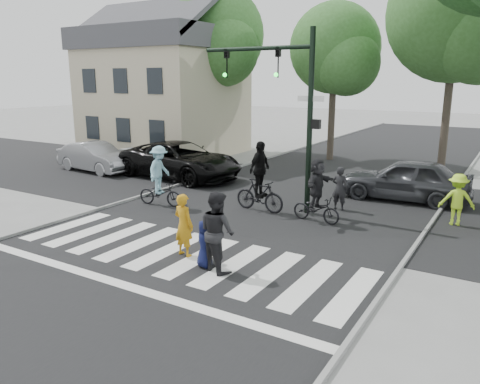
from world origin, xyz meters
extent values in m
plane|color=gray|center=(0.00, 0.00, 0.00)|extent=(120.00, 120.00, 0.00)
cube|color=black|center=(0.00, 5.00, 0.01)|extent=(10.00, 70.00, 0.01)
cube|color=black|center=(0.00, 8.00, 0.01)|extent=(70.00, 10.00, 0.01)
cube|color=gray|center=(-5.05, 5.00, 0.05)|extent=(0.10, 70.00, 0.10)
cube|color=gray|center=(5.05, 5.00, 0.05)|extent=(0.10, 70.00, 0.10)
cube|color=silver|center=(-4.50, 1.00, 0.01)|extent=(0.55, 3.00, 0.01)
cube|color=silver|center=(-3.50, 1.00, 0.01)|extent=(0.55, 3.00, 0.01)
cube|color=silver|center=(-2.50, 1.00, 0.01)|extent=(0.55, 3.00, 0.01)
cube|color=silver|center=(-1.50, 1.00, 0.01)|extent=(0.55, 3.00, 0.01)
cube|color=silver|center=(-0.50, 1.00, 0.01)|extent=(0.55, 3.00, 0.01)
cube|color=silver|center=(0.50, 1.00, 0.01)|extent=(0.55, 3.00, 0.01)
cube|color=silver|center=(1.50, 1.00, 0.01)|extent=(0.55, 3.00, 0.01)
cube|color=silver|center=(2.50, 1.00, 0.01)|extent=(0.55, 3.00, 0.01)
cube|color=silver|center=(3.50, 1.00, 0.01)|extent=(0.55, 3.00, 0.01)
cube|color=silver|center=(4.50, 1.00, 0.01)|extent=(0.55, 3.00, 0.01)
cube|color=silver|center=(0.00, -1.20, 0.01)|extent=(10.00, 0.30, 0.01)
cylinder|color=black|center=(1.20, 6.20, 3.00)|extent=(0.18, 0.18, 6.00)
cylinder|color=black|center=(-0.80, 6.20, 5.40)|extent=(4.00, 0.14, 0.14)
imported|color=black|center=(0.00, 6.20, 4.95)|extent=(0.16, 0.20, 1.00)
sphere|color=#19E533|center=(0.00, 6.08, 4.55)|extent=(0.14, 0.14, 0.14)
imported|color=black|center=(-2.00, 6.20, 4.95)|extent=(0.16, 0.20, 1.00)
sphere|color=#19E533|center=(-2.00, 6.08, 4.55)|extent=(0.14, 0.14, 0.14)
cube|color=black|center=(1.42, 6.20, 3.00)|extent=(0.28, 0.18, 0.30)
cube|color=#FF660C|center=(1.53, 6.20, 3.00)|extent=(0.02, 0.14, 0.20)
cube|color=white|center=(1.20, 6.20, 3.80)|extent=(0.90, 0.04, 0.18)
cylinder|color=brown|center=(-14.00, 16.20, 2.97)|extent=(0.36, 0.36, 5.95)
sphere|color=#336026|center=(-14.00, 16.20, 6.38)|extent=(5.20, 5.20, 5.20)
sphere|color=#336026|center=(-12.96, 15.42, 5.53)|extent=(3.64, 3.64, 3.64)
cylinder|color=brown|center=(-9.00, 15.70, 3.22)|extent=(0.36, 0.36, 6.44)
sphere|color=#336026|center=(-9.00, 15.70, 6.90)|extent=(5.80, 5.80, 5.80)
sphere|color=#336026|center=(-7.84, 14.83, 5.98)|extent=(4.06, 4.06, 4.06)
cylinder|color=brown|center=(-2.00, 16.80, 2.80)|extent=(0.36, 0.36, 5.60)
sphere|color=#336026|center=(-2.00, 16.80, 6.00)|extent=(4.80, 4.80, 4.80)
sphere|color=#336026|center=(-1.04, 16.08, 5.20)|extent=(3.36, 3.36, 3.36)
cylinder|color=brown|center=(4.00, 15.50, 3.36)|extent=(0.36, 0.36, 6.72)
sphere|color=#336026|center=(4.00, 15.50, 7.20)|extent=(6.00, 6.00, 6.00)
cube|color=beige|center=(-11.50, 14.00, 3.00)|extent=(8.00, 7.00, 6.00)
cube|color=#47474C|center=(-11.50, 14.00, 6.60)|extent=(8.40, 7.40, 1.20)
cube|color=#47474C|center=(-11.50, 12.15, 7.60)|extent=(8.40, 3.69, 2.44)
cube|color=#47474C|center=(-11.50, 15.85, 7.60)|extent=(8.40, 3.69, 2.44)
cube|color=black|center=(-13.90, 10.48, 1.70)|extent=(1.00, 0.06, 1.30)
cube|color=black|center=(-13.90, 10.48, 4.30)|extent=(1.00, 0.06, 1.30)
cube|color=black|center=(-11.50, 10.48, 1.70)|extent=(1.00, 0.06, 1.30)
cube|color=black|center=(-11.50, 10.48, 4.30)|extent=(1.00, 0.06, 1.30)
cube|color=black|center=(-9.10, 10.48, 1.70)|extent=(1.00, 0.06, 1.30)
cube|color=black|center=(-9.10, 10.48, 4.30)|extent=(1.00, 0.06, 1.30)
cube|color=gray|center=(-10.00, 10.20, 0.40)|extent=(2.00, 1.20, 0.80)
imported|color=#BC7F13|center=(0.09, 0.92, 0.82)|extent=(0.64, 0.47, 1.63)
imported|color=#0F133A|center=(0.99, 0.58, 0.59)|extent=(0.67, 0.56, 1.18)
imported|color=black|center=(1.35, 0.59, 0.97)|extent=(1.14, 1.03, 1.93)
imported|color=black|center=(-3.66, 4.35, 0.44)|extent=(1.76, 0.85, 0.89)
imported|color=#7CB2C2|center=(-3.66, 4.35, 1.30)|extent=(0.80, 1.19, 1.70)
imported|color=black|center=(-0.28, 5.56, 0.55)|extent=(1.86, 0.60, 1.11)
imported|color=black|center=(-0.28, 5.56, 1.45)|extent=(0.52, 1.14, 1.91)
imported|color=black|center=(1.85, 5.42, 0.42)|extent=(1.64, 0.70, 0.84)
imported|color=black|center=(1.85, 5.42, 1.22)|extent=(0.61, 1.53, 1.61)
imported|color=black|center=(-6.01, 8.47, 0.83)|extent=(6.16, 3.26, 1.65)
imported|color=#96979A|center=(-10.51, 7.55, 0.71)|extent=(4.42, 1.87, 1.42)
imported|color=#333439|center=(3.63, 9.66, 0.79)|extent=(4.70, 2.06, 1.57)
imported|color=#BDF52C|center=(5.67, 7.36, 0.81)|extent=(1.16, 0.83, 1.61)
imported|color=black|center=(2.00, 7.12, 0.76)|extent=(0.57, 0.38, 1.52)
camera|label=1|loc=(7.19, -7.98, 4.43)|focal=35.00mm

